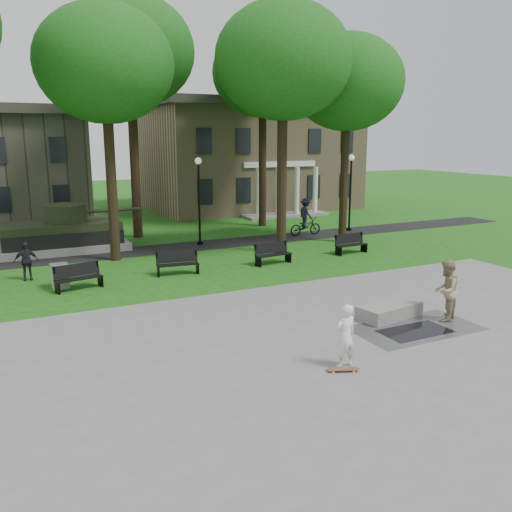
{
  "coord_description": "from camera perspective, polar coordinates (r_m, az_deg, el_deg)",
  "views": [
    {
      "loc": [
        -9.75,
        -15.3,
        5.84
      ],
      "look_at": [
        -0.85,
        2.63,
        1.4
      ],
      "focal_mm": 38.0,
      "sensor_mm": 36.0,
      "label": 1
    }
  ],
  "objects": [
    {
      "name": "trash_bin",
      "position": [
        22.57,
        -19.94,
        -1.98
      ],
      "size": [
        0.68,
        0.68,
        0.96
      ],
      "rotation": [
        0.0,
        0.0,
        0.03
      ],
      "color": "#B3AC93",
      "rests_on": "ground"
    },
    {
      "name": "skateboard",
      "position": [
        14.16,
        9.14,
        -11.78
      ],
      "size": [
        0.8,
        0.48,
        0.07
      ],
      "primitive_type": "cube",
      "rotation": [
        0.0,
        0.0,
        -0.39
      ],
      "color": "brown",
      "rests_on": "plaza"
    },
    {
      "name": "cyclist",
      "position": [
        32.65,
        5.23,
        3.78
      ],
      "size": [
        2.04,
        1.16,
        2.23
      ],
      "rotation": [
        0.0,
        0.0,
        1.57
      ],
      "color": "black",
      "rests_on": "ground"
    },
    {
      "name": "footpath",
      "position": [
        29.57,
        -6.61,
        1.04
      ],
      "size": [
        44.0,
        2.6,
        0.01
      ],
      "primitive_type": "cube",
      "color": "black",
      "rests_on": "ground"
    },
    {
      "name": "pedestrian_walker",
      "position": [
        24.24,
        -23.05,
        -0.51
      ],
      "size": [
        0.94,
        0.4,
        1.6
      ],
      "primitive_type": "imported",
      "rotation": [
        0.0,
        0.0,
        -0.01
      ],
      "color": "black",
      "rests_on": "ground"
    },
    {
      "name": "lamp_right",
      "position": [
        34.36,
        9.92,
        7.23
      ],
      "size": [
        0.36,
        0.36,
        4.73
      ],
      "color": "black",
      "rests_on": "ground"
    },
    {
      "name": "plaza",
      "position": [
        15.33,
        15.99,
        -10.36
      ],
      "size": [
        22.0,
        16.0,
        0.02
      ],
      "primitive_type": "cube",
      "color": "gray",
      "rests_on": "ground"
    },
    {
      "name": "park_bench_2",
      "position": [
        25.22,
        1.75,
        0.33
      ],
      "size": [
        1.84,
        0.73,
        1.0
      ],
      "rotation": [
        0.0,
        0.0,
        0.12
      ],
      "color": "black",
      "rests_on": "ground"
    },
    {
      "name": "skateboarder",
      "position": [
        14.14,
        9.39,
        -8.28
      ],
      "size": [
        0.63,
        0.43,
        1.68
      ],
      "primitive_type": "imported",
      "rotation": [
        0.0,
        0.0,
        3.19
      ],
      "color": "white",
      "rests_on": "plaza"
    },
    {
      "name": "tree_1",
      "position": [
        26.51,
        -15.64,
        18.82
      ],
      "size": [
        6.2,
        6.2,
        11.63
      ],
      "color": "black",
      "rests_on": "ground"
    },
    {
      "name": "concrete_block",
      "position": [
        18.37,
        13.85,
        -5.61
      ],
      "size": [
        2.33,
        1.34,
        0.45
      ],
      "primitive_type": "cube",
      "rotation": [
        0.0,
        0.0,
        0.16
      ],
      "color": "gray",
      "rests_on": "plaza"
    },
    {
      "name": "tree_3",
      "position": [
        30.62,
        9.61,
        17.51
      ],
      "size": [
        6.0,
        6.0,
        11.19
      ],
      "color": "black",
      "rests_on": "ground"
    },
    {
      "name": "tree_5",
      "position": [
        35.91,
        0.71,
        18.62
      ],
      "size": [
        6.4,
        6.4,
        12.44
      ],
      "color": "black",
      "rests_on": "ground"
    },
    {
      "name": "lamp_mid",
      "position": [
        29.6,
        -6.03,
        6.53
      ],
      "size": [
        0.36,
        0.36,
        4.73
      ],
      "color": "black",
      "rests_on": "ground"
    },
    {
      "name": "park_bench_1",
      "position": [
        23.55,
        -8.3,
        -0.67
      ],
      "size": [
        1.84,
        0.77,
        1.0
      ],
      "rotation": [
        0.0,
        0.0,
        -0.14
      ],
      "color": "black",
      "rests_on": "ground"
    },
    {
      "name": "park_bench_0",
      "position": [
        22.13,
        -18.18,
        -2.03
      ],
      "size": [
        1.85,
        0.88,
        1.0
      ],
      "rotation": [
        0.0,
        0.0,
        0.21
      ],
      "color": "black",
      "rests_on": "ground"
    },
    {
      "name": "building_right",
      "position": [
        45.8,
        -0.85,
        10.63
      ],
      "size": [
        17.0,
        12.0,
        8.6
      ],
      "color": "#9E8460",
      "rests_on": "ground"
    },
    {
      "name": "puddle",
      "position": [
        17.36,
        16.41,
        -7.61
      ],
      "size": [
        2.2,
        1.2,
        0.0
      ],
      "primitive_type": "cube",
      "color": "black",
      "rests_on": "plaza"
    },
    {
      "name": "tank_monument",
      "position": [
        29.9,
        -19.71,
        2.18
      ],
      "size": [
        7.45,
        3.4,
        2.4
      ],
      "color": "gray",
      "rests_on": "ground"
    },
    {
      "name": "tree_2",
      "position": [
        27.46,
        2.86,
        19.77
      ],
      "size": [
        6.6,
        6.6,
        12.16
      ],
      "color": "black",
      "rests_on": "ground"
    },
    {
      "name": "friend_watching",
      "position": [
        18.39,
        19.35,
        -3.44
      ],
      "size": [
        1.21,
        1.14,
        1.99
      ],
      "primitive_type": "imported",
      "rotation": [
        0.0,
        0.0,
        3.67
      ],
      "color": "tan",
      "rests_on": "plaza"
    },
    {
      "name": "park_bench_3",
      "position": [
        27.92,
        9.93,
        1.34
      ],
      "size": [
        1.83,
        0.68,
        1.0
      ],
      "rotation": [
        0.0,
        0.0,
        0.09
      ],
      "color": "black",
      "rests_on": "ground"
    },
    {
      "name": "ground",
      "position": [
        19.06,
        5.84,
        -5.41
      ],
      "size": [
        120.0,
        120.0,
        0.0
      ],
      "primitive_type": "plane",
      "color": "#165113",
      "rests_on": "ground"
    },
    {
      "name": "tree_4",
      "position": [
        32.56,
        -13.19,
        20.23
      ],
      "size": [
        7.2,
        7.2,
        13.5
      ],
      "color": "black",
      "rests_on": "ground"
    }
  ]
}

